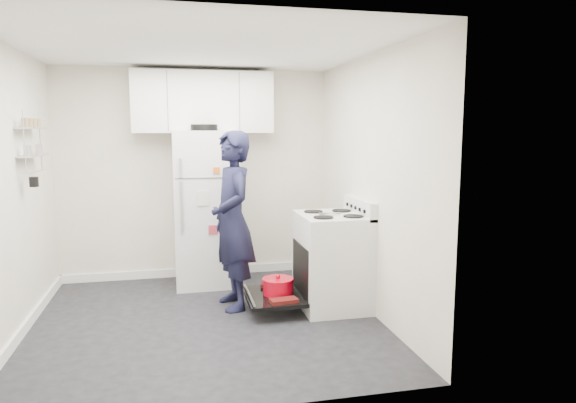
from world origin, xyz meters
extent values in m
cube|color=black|center=(0.00, 0.00, 0.00)|extent=(3.20, 3.20, 0.01)
cube|color=white|center=(0.00, 0.00, 2.50)|extent=(3.20, 3.20, 0.01)
cube|color=beige|center=(0.00, 1.60, 1.25)|extent=(3.20, 0.01, 2.50)
cube|color=beige|center=(0.00, -1.60, 1.25)|extent=(3.20, 0.01, 2.50)
cube|color=beige|center=(-1.60, 0.00, 1.25)|extent=(0.01, 3.20, 2.50)
cube|color=beige|center=(1.60, 0.00, 1.25)|extent=(0.01, 3.20, 2.50)
cube|color=white|center=(-1.59, 0.00, 0.05)|extent=(0.03, 3.20, 0.10)
cube|color=white|center=(0.00, 1.59, 0.05)|extent=(3.20, 0.03, 0.10)
cube|color=silver|center=(1.28, 0.15, 0.46)|extent=(0.65, 0.76, 0.92)
cube|color=black|center=(1.21, 0.15, 0.40)|extent=(0.53, 0.60, 0.52)
cube|color=orange|center=(1.48, 0.15, 0.40)|extent=(0.02, 0.56, 0.46)
cylinder|color=black|center=(1.26, 0.15, 0.22)|extent=(0.34, 0.34, 0.02)
cube|color=silver|center=(1.56, 0.15, 1.01)|extent=(0.08, 0.76, 0.18)
cube|color=silver|center=(1.28, 0.15, 0.94)|extent=(0.65, 0.76, 0.03)
cube|color=#B2B2B7|center=(1.23, 0.10, 0.97)|extent=(0.22, 0.03, 0.01)
cube|color=black|center=(0.68, 0.15, 0.14)|extent=(0.55, 0.70, 0.03)
cylinder|color=#B2B2B7|center=(0.43, 0.15, 0.18)|extent=(0.02, 0.66, 0.02)
cylinder|color=#BB0417|center=(0.72, 0.17, 0.23)|extent=(0.30, 0.30, 0.14)
cylinder|color=#BB0417|center=(0.72, 0.17, 0.31)|extent=(0.31, 0.31, 0.02)
sphere|color=#BB0417|center=(0.72, 0.17, 0.34)|extent=(0.04, 0.04, 0.04)
cube|color=maroon|center=(0.73, -0.09, 0.18)|extent=(0.27, 0.16, 0.04)
cube|color=maroon|center=(0.73, 0.42, 0.18)|extent=(0.29, 0.19, 0.04)
cube|color=silver|center=(0.09, 1.25, 0.89)|extent=(0.72, 0.70, 1.78)
cube|color=#4C4C4C|center=(0.09, 0.90, 1.27)|extent=(0.68, 0.01, 0.01)
cube|color=#B2B2B7|center=(-0.19, 0.88, 1.39)|extent=(0.03, 0.03, 0.20)
cube|color=#B2B2B7|center=(-0.19, 0.88, 0.97)|extent=(0.03, 0.03, 0.55)
cylinder|color=black|center=(0.09, 1.25, 1.81)|extent=(0.30, 0.30, 0.07)
cube|color=silver|center=(0.04, 0.89, 1.05)|extent=(0.12, 0.01, 0.16)
cube|color=#D06218|center=(0.19, 0.89, 1.35)|extent=(0.07, 0.01, 0.07)
cube|color=#AF3240|center=(0.14, 0.89, 0.70)|extent=(0.10, 0.01, 0.10)
cube|color=silver|center=(0.10, 1.43, 2.10)|extent=(1.60, 0.33, 0.70)
cube|color=#B2B2B7|center=(-1.52, 0.50, 1.80)|extent=(0.14, 0.60, 0.02)
cube|color=#B2B2B7|center=(-1.52, 0.50, 1.55)|extent=(0.14, 0.60, 0.02)
cylinder|color=black|center=(-1.49, 0.32, 1.32)|extent=(0.08, 0.08, 0.09)
imported|color=black|center=(0.30, 0.36, 0.89)|extent=(0.53, 0.71, 1.78)
camera|label=1|loc=(-0.26, -4.66, 1.78)|focal=32.00mm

